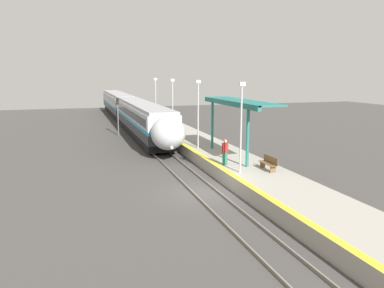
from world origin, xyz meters
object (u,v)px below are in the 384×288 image
(lamppost_farthest, at_px, (156,98))
(train, at_px, (128,109))
(person_waiting, at_px, (225,152))
(lamppost_near, at_px, (241,122))
(lamppost_mid, at_px, (198,110))
(railway_signal, at_px, (118,113))
(platform_bench, at_px, (269,163))
(lamppost_far, at_px, (173,103))

(lamppost_farthest, bearing_deg, train, 111.64)
(person_waiting, relative_size, lamppost_farthest, 0.31)
(lamppost_near, bearing_deg, lamppost_mid, 90.00)
(railway_signal, distance_m, lamppost_near, 22.54)
(platform_bench, bearing_deg, lamppost_mid, 103.53)
(lamppost_farthest, bearing_deg, lamppost_far, -90.00)
(train, height_order, lamppost_far, lamppost_far)
(person_waiting, xyz_separation_m, lamppost_mid, (0.17, 6.15, 2.24))
(railway_signal, height_order, lamppost_mid, lamppost_mid)
(person_waiting, relative_size, railway_signal, 0.41)
(railway_signal, xyz_separation_m, lamppost_mid, (4.87, -13.82, 1.42))
(lamppost_near, bearing_deg, lamppost_far, 90.00)
(lamppost_near, height_order, lamppost_mid, same)
(lamppost_near, xyz_separation_m, lamppost_farthest, (0.00, 24.43, 0.00))
(railway_signal, xyz_separation_m, lamppost_near, (4.87, -21.96, 1.42))
(train, relative_size, railway_signal, 11.39)
(railway_signal, xyz_separation_m, lamppost_far, (4.87, -5.68, 1.42))
(lamppost_mid, bearing_deg, train, 96.33)
(lamppost_near, bearing_deg, train, 94.67)
(platform_bench, relative_size, railway_signal, 0.41)
(lamppost_farthest, bearing_deg, railway_signal, -153.12)
(platform_bench, height_order, railway_signal, railway_signal)
(platform_bench, distance_m, lamppost_mid, 8.82)
(person_waiting, bearing_deg, lamppost_mid, 88.38)
(lamppost_far, relative_size, lamppost_farthest, 1.00)
(train, bearing_deg, lamppost_far, -80.16)
(train, height_order, platform_bench, train)
(train, xyz_separation_m, lamppost_near, (2.51, -30.76, 1.85))
(person_waiting, distance_m, lamppost_mid, 6.54)
(platform_bench, distance_m, lamppost_near, 3.31)
(railway_signal, bearing_deg, train, 75.00)
(railway_signal, distance_m, lamppost_far, 7.61)
(lamppost_far, bearing_deg, lamppost_near, -90.00)
(lamppost_near, distance_m, lamppost_far, 16.29)
(train, height_order, lamppost_near, lamppost_near)
(train, distance_m, railway_signal, 9.12)
(platform_bench, height_order, lamppost_mid, lamppost_mid)
(train, bearing_deg, lamppost_mid, -83.67)
(lamppost_near, height_order, lamppost_farthest, same)
(railway_signal, bearing_deg, lamppost_farthest, 26.88)
(platform_bench, xyz_separation_m, lamppost_far, (-1.97, 16.32, 2.66))
(person_waiting, distance_m, railway_signal, 20.53)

